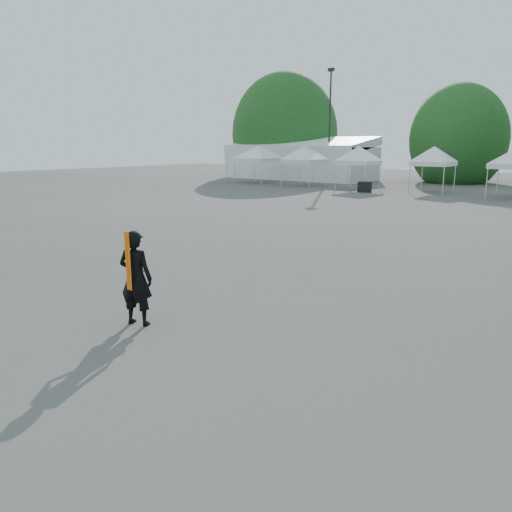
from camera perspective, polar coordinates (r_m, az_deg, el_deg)
The scene contains 11 objects.
ground at distance 11.02m, azimuth -1.23°, elevation -5.62°, with size 120.00×120.00×0.00m, color #474442.
marquee at distance 51.75m, azimuth 4.96°, elevation 10.95°, with size 15.00×6.25×4.23m.
light_pole_west at distance 48.82m, azimuth 8.42°, elevation 15.22°, with size 0.60×0.25×10.30m.
tree_far_w at distance 56.48m, azimuth 3.28°, elevation 13.71°, with size 4.80×4.80×7.30m.
tree_mid_w at distance 50.24m, azimuth 22.09°, elevation 12.28°, with size 4.16×4.16×6.33m.
tent_a at distance 46.39m, azimuth 0.26°, elevation 12.15°, with size 4.71×4.71×3.88m.
tent_b at distance 42.74m, azimuth 5.57°, elevation 12.05°, with size 4.16×4.16×3.88m.
tent_c at distance 39.96m, azimuth 11.67°, elevation 11.81°, with size 3.81×3.81×3.88m.
tent_d at distance 38.98m, azimuth 19.71°, elevation 11.33°, with size 3.74×3.74×3.88m.
man at distance 9.88m, azimuth -13.58°, elevation -2.46°, with size 0.79×0.65×1.87m.
crate_west at distance 38.03m, azimuth 12.31°, elevation 7.71°, with size 0.97×0.76×0.76m, color black.
Camera 1 is at (6.71, -8.04, 3.45)m, focal length 35.00 mm.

